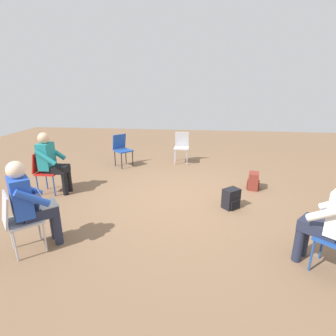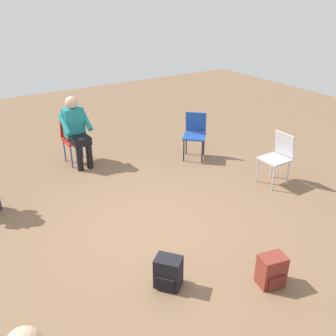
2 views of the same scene
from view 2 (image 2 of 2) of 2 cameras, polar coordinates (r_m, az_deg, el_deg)
ground_plane at (r=5.04m, az=-3.03°, el=-9.66°), size 15.95×15.95×0.00m
chair_south at (r=6.26m, az=16.44°, el=1.93°), size 0.40×0.44×0.85m
chair_east at (r=7.01m, az=-14.18°, el=4.78°), size 0.45×0.41×0.85m
chair_southeast at (r=7.00m, az=4.12°, el=5.49°), size 0.59×0.58×0.85m
person_in_teal at (r=6.79m, az=-13.84°, el=5.93°), size 0.53×0.50×1.24m
backpack_near_laptop_user at (r=4.33m, az=15.44°, el=-14.99°), size 0.29×0.32×0.36m
backpack_by_empty_chair at (r=4.16m, az=0.05°, el=-15.81°), size 0.34×0.33×0.36m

